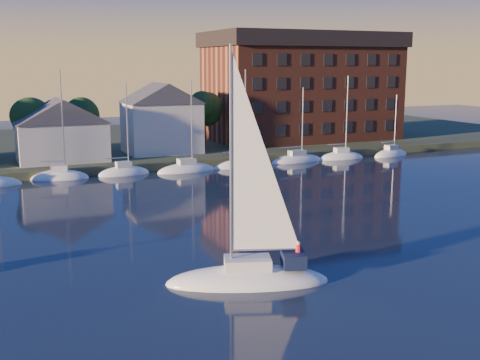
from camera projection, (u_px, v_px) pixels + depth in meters
ground at (349, 341)px, 29.72m from camera, size 260.00×260.00×0.00m
shoreline_land at (86, 148)px, 97.04m from camera, size 160.00×50.00×2.00m
wooden_dock at (117, 171)px, 76.40m from camera, size 120.00×3.00×1.00m
clubhouse_centre at (61, 129)px, 77.52m from camera, size 11.55×8.40×8.08m
clubhouse_east at (161, 117)px, 84.71m from camera, size 10.50×8.40×9.80m
condo_block at (302, 86)px, 99.64m from camera, size 31.00×17.00×17.40m
tree_line at (112, 108)px, 85.69m from camera, size 93.40×5.40×8.90m
moored_fleet at (123, 174)px, 73.69m from camera, size 87.50×2.40×12.05m
hero_sailboat at (250, 273)px, 37.43m from camera, size 10.75×6.54×15.70m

